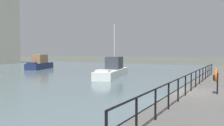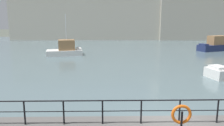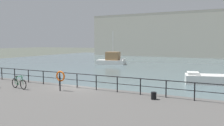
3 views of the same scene
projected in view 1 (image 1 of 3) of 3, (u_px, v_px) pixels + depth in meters
ground_plane at (177, 103)px, 13.81m from camera, size 240.00×240.00×0.00m
moored_white_yacht at (113, 70)px, 28.32m from camera, size 9.24×4.14×6.44m
moored_red_daysailer at (40, 63)px, 40.79m from camera, size 7.06×4.23×2.53m
quay_railing at (194, 77)px, 14.40m from camera, size 21.62×0.07×1.08m
mooring_bollard at (215, 78)px, 18.66m from camera, size 0.32×0.32×0.44m
life_ring_stand at (217, 76)px, 12.64m from camera, size 0.75×0.16×1.40m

